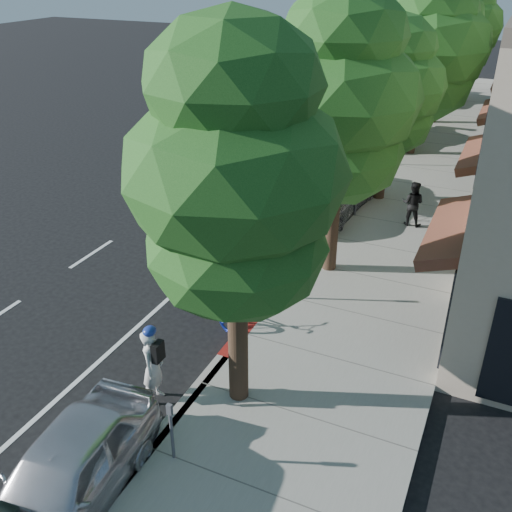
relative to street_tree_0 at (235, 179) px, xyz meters
The scene contains 18 objects.
ground 5.38m from the street_tree_0, 114.23° to the left, with size 120.00×120.00×0.00m, color black.
sidewalk 11.20m from the street_tree_0, 82.03° to the left, with size 4.60×56.00×0.15m, color gray.
curb 11.15m from the street_tree_0, 95.14° to the left, with size 0.30×56.00×0.15m, color #9E998E.
curb_red_segment 5.77m from the street_tree_0, 106.70° to the left, with size 0.32×4.00×0.15m, color maroon.
street_tree_0 is the anchor object (origin of this frame).
street_tree_1 6.00m from the street_tree_0, 90.00° to the left, with size 4.19×4.19×7.84m.
street_tree_2 12.02m from the street_tree_0, 90.00° to the left, with size 3.86×3.86×6.72m.
street_tree_3 18.00m from the street_tree_0, 90.00° to the left, with size 5.58×5.58×7.91m.
street_tree_4 24.01m from the street_tree_0, 90.00° to the left, with size 4.93×4.93×6.97m.
street_tree_5 30.00m from the street_tree_0, 90.00° to the left, with size 5.12×5.12×7.32m.
cyclist 4.41m from the street_tree_0, 156.56° to the right, with size 0.63×0.41×1.72m, color silver.
bicycle 5.34m from the street_tree_0, 129.57° to the left, with size 0.70×2.01×1.06m, color navy.
silver_suv 10.94m from the street_tree_0, 98.67° to the left, with size 2.47×5.35×1.49m, color #B8B8BE.
dark_sedan 12.12m from the street_tree_0, 101.63° to the left, with size 1.64×4.70×1.55m, color #212426.
white_pickup 20.16m from the street_tree_0, 94.07° to the left, with size 2.06×5.06×1.47m, color white.
dark_suv_far 29.62m from the street_tree_0, 92.73° to the left, with size 2.14×5.33×1.82m, color black.
near_car_a 5.67m from the street_tree_0, 112.77° to the right, with size 1.68×4.17×1.42m, color silver.
pedestrian 10.91m from the street_tree_0, 81.14° to the left, with size 0.75×0.58×1.53m, color black.
Camera 1 is at (5.04, -10.18, 8.32)m, focal length 40.00 mm.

